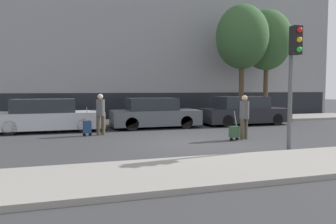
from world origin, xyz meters
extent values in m
plane|color=#38383A|center=(0.00, 0.00, 0.00)|extent=(80.00, 80.00, 0.00)
cube|color=gray|center=(0.00, -3.75, 0.06)|extent=(28.00, 2.50, 0.12)
cube|color=gray|center=(0.00, 7.00, 0.06)|extent=(28.00, 3.00, 0.12)
cube|color=gray|center=(0.00, 10.86, 6.66)|extent=(28.00, 3.32, 13.31)
cube|color=black|center=(0.00, 9.18, 0.80)|extent=(27.44, 0.06, 1.60)
cube|color=#B7BABF|center=(-4.91, 4.72, 0.49)|extent=(4.65, 1.79, 0.70)
cube|color=#23282D|center=(-5.09, 4.72, 1.13)|extent=(2.55, 1.57, 0.57)
cylinder|color=black|center=(-3.47, 3.92, 0.30)|extent=(0.60, 0.18, 0.60)
cylinder|color=black|center=(-3.47, 5.53, 0.30)|extent=(0.60, 0.18, 0.60)
cylinder|color=black|center=(-6.35, 3.92, 0.30)|extent=(0.60, 0.18, 0.60)
cylinder|color=black|center=(-6.35, 5.53, 0.30)|extent=(0.60, 0.18, 0.60)
cube|color=#4C5156|center=(-0.16, 4.68, 0.49)|extent=(4.12, 1.76, 0.70)
cube|color=#23282D|center=(-0.32, 4.68, 1.13)|extent=(2.27, 1.55, 0.57)
cylinder|color=black|center=(1.12, 3.89, 0.30)|extent=(0.60, 0.18, 0.60)
cylinder|color=black|center=(1.12, 5.47, 0.30)|extent=(0.60, 0.18, 0.60)
cylinder|color=black|center=(-1.44, 3.89, 0.30)|extent=(0.60, 0.18, 0.60)
cylinder|color=black|center=(-1.44, 5.47, 0.30)|extent=(0.60, 0.18, 0.60)
cube|color=black|center=(4.61, 4.67, 0.49)|extent=(4.50, 1.86, 0.70)
cube|color=#23282D|center=(4.43, 4.67, 1.14)|extent=(2.48, 1.63, 0.60)
cylinder|color=black|center=(6.00, 3.84, 0.30)|extent=(0.60, 0.18, 0.60)
cylinder|color=black|center=(6.00, 5.51, 0.30)|extent=(0.60, 0.18, 0.60)
cylinder|color=black|center=(3.21, 3.84, 0.30)|extent=(0.60, 0.18, 0.60)
cylinder|color=black|center=(3.21, 5.51, 0.30)|extent=(0.60, 0.18, 0.60)
cylinder|color=#4C4233|center=(-2.98, 2.94, 0.38)|extent=(0.15, 0.15, 0.76)
cylinder|color=#4C4233|center=(-2.78, 2.98, 0.38)|extent=(0.15, 0.15, 0.76)
cylinder|color=#4C4C4C|center=(-2.88, 2.96, 1.10)|extent=(0.34, 0.34, 0.67)
sphere|color=beige|center=(-2.88, 2.96, 1.54)|extent=(0.22, 0.22, 0.22)
cube|color=navy|center=(-3.42, 2.84, 0.36)|extent=(0.32, 0.24, 0.47)
cylinder|color=black|center=(-3.53, 2.84, 0.06)|extent=(0.12, 0.03, 0.12)
cylinder|color=black|center=(-3.30, 2.84, 0.06)|extent=(0.12, 0.03, 0.12)
cylinder|color=gray|center=(-3.42, 2.77, 0.87)|extent=(0.02, 0.19, 0.53)
cylinder|color=#4C4233|center=(1.94, 0.26, 0.37)|extent=(0.15, 0.15, 0.75)
cylinder|color=#4C4233|center=(2.12, 0.34, 0.37)|extent=(0.15, 0.15, 0.75)
cylinder|color=#4C4C4C|center=(2.03, 0.30, 1.07)|extent=(0.34, 0.34, 0.65)
sphere|color=tan|center=(2.03, 0.30, 1.51)|extent=(0.21, 0.21, 0.21)
cube|color=#335138|center=(1.52, 0.10, 0.32)|extent=(0.32, 0.24, 0.40)
cylinder|color=black|center=(1.41, 0.10, 0.06)|extent=(0.12, 0.03, 0.12)
cylinder|color=black|center=(1.63, 0.10, 0.06)|extent=(0.12, 0.03, 0.12)
cylinder|color=gray|center=(1.52, 0.03, 0.79)|extent=(0.02, 0.19, 0.53)
cylinder|color=#515154|center=(2.02, -2.25, 1.80)|extent=(0.12, 0.12, 3.61)
cube|color=black|center=(2.02, -2.43, 3.21)|extent=(0.28, 0.24, 0.80)
sphere|color=red|center=(2.02, -2.58, 3.47)|extent=(0.15, 0.15, 0.15)
sphere|color=gold|center=(2.02, -2.58, 3.21)|extent=(0.15, 0.15, 0.15)
sphere|color=green|center=(2.02, -2.58, 2.94)|extent=(0.15, 0.15, 0.15)
torus|color=black|center=(5.08, 6.99, 0.48)|extent=(0.72, 0.06, 0.72)
torus|color=black|center=(4.03, 6.99, 0.48)|extent=(0.72, 0.06, 0.72)
cylinder|color=maroon|center=(4.55, 6.99, 0.68)|extent=(1.00, 0.05, 0.05)
cylinder|color=maroon|center=(4.36, 6.99, 0.88)|extent=(0.04, 0.04, 0.40)
cylinder|color=#4C3826|center=(5.46, 6.46, 1.77)|extent=(0.28, 0.28, 3.31)
ellipsoid|color=#33562D|center=(5.46, 6.46, 4.79)|extent=(2.98, 2.98, 3.64)
cylinder|color=#4C3826|center=(7.51, 7.11, 1.78)|extent=(0.28, 0.28, 3.31)
ellipsoid|color=#33562D|center=(7.51, 7.11, 4.80)|extent=(2.98, 2.98, 3.64)
camera|label=1|loc=(-4.21, -10.24, 1.85)|focal=35.00mm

